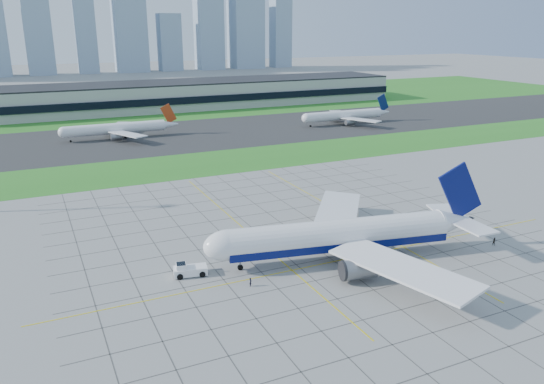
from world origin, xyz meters
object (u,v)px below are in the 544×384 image
object	(u,v)px
crew_far	(494,241)
pushback_tug	(189,270)
airliner	(341,236)
crew_near	(251,282)
distant_jet_2	(345,115)
distant_jet_1	(117,128)

from	to	relation	value
crew_far	pushback_tug	bearing A→B (deg)	-170.44
airliner	crew_near	bearing A→B (deg)	-160.30
airliner	distant_jet_2	xyz separation A→B (m)	(90.26, 139.55, -0.85)
pushback_tug	distant_jet_1	size ratio (longest dim) A/B	0.20
crew_near	distant_jet_2	distance (m)	181.83
distant_jet_2	airliner	bearing A→B (deg)	-122.89
pushback_tug	distant_jet_1	xyz separation A→B (m)	(10.71, 144.89, 3.30)
crew_near	crew_far	distance (m)	57.65
crew_far	distant_jet_1	size ratio (longest dim) A/B	0.04
crew_far	crew_near	bearing A→B (deg)	-163.14
airliner	crew_near	world-z (taller)	airliner
airliner	distant_jet_2	distance (m)	166.19
distant_jet_1	distant_jet_2	distance (m)	111.40
crew_far	airliner	bearing A→B (deg)	-171.61
airliner	crew_far	xyz separation A→B (m)	(35.42, -8.52, -4.40)
distant_jet_1	distant_jet_2	bearing A→B (deg)	-5.89
airliner	distant_jet_2	world-z (taller)	airliner
crew_far	distant_jet_1	bearing A→B (deg)	131.25
pushback_tug	crew_near	size ratio (longest dim) A/B	5.50
pushback_tug	crew_far	world-z (taller)	pushback_tug
airliner	crew_far	world-z (taller)	airliner
crew_near	distant_jet_2	xyz separation A→B (m)	(112.27, 142.99, 3.60)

